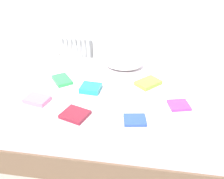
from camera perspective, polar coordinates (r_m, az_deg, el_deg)
The scene contains 12 objects.
ground_plane at distance 2.75m, azimuth -0.16°, elevation -9.12°, with size 8.00×8.00×0.00m, color #9E998E.
bed at distance 2.60m, azimuth -0.17°, elevation -4.96°, with size 2.00×1.50×0.50m.
radiator at distance 3.73m, azimuth -8.98°, elevation 8.38°, with size 0.50×0.04×0.54m.
pillow at distance 2.89m, azimuth 2.67°, elevation 6.27°, with size 0.45×0.35×0.13m, color white.
textbook_green at distance 2.66m, azimuth -11.51°, elevation 2.19°, with size 0.25×0.16×0.03m, color green.
textbook_pink at distance 2.38m, azimuth -16.96°, elevation -2.23°, with size 0.22×0.16×0.04m, color pink.
textbook_blue at distance 2.06m, azimuth 5.30°, elevation -7.05°, with size 0.18×0.15×0.02m, color #2847B7.
textbook_white at distance 2.32m, azimuth 2.51°, elevation -1.59°, with size 0.21×0.13×0.05m, color white.
textbook_teal at distance 2.45m, azimuth -4.96°, elevation 0.32°, with size 0.19×0.18×0.05m, color teal.
textbook_purple at distance 2.30m, azimuth 15.21°, elevation -3.50°, with size 0.18×0.17×0.02m, color purple.
textbook_lime at distance 2.57m, azimuth 8.38°, elevation 1.53°, with size 0.24×0.17×0.04m, color #8CC638.
textbook_maroon at distance 2.13m, azimuth -8.54°, elevation -5.73°, with size 0.22×0.19×0.03m, color maroon.
Camera 1 is at (0.32, -2.07, 1.78)m, focal length 39.49 mm.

